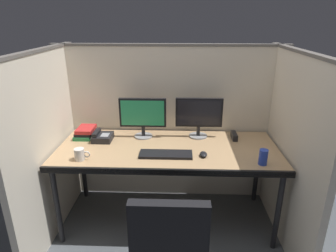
{
  "coord_description": "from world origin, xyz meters",
  "views": [
    {
      "loc": [
        0.09,
        -2.01,
        1.8
      ],
      "look_at": [
        0.0,
        0.35,
        0.92
      ],
      "focal_mm": 31.28,
      "sensor_mm": 36.0,
      "label": 1
    }
  ],
  "objects_px": {
    "monitor_right": "(199,115)",
    "keyboard_main": "(166,154)",
    "monitor_left": "(143,115)",
    "desk": "(168,153)",
    "red_stapler": "(234,136)",
    "soda_can": "(263,157)",
    "book_stack": "(85,132)",
    "desk_phone": "(102,137)",
    "coffee_mug": "(80,154)",
    "computer_mouse": "(203,154)"
  },
  "relations": [
    {
      "from": "soda_can",
      "to": "book_stack",
      "type": "bearing_deg",
      "value": 162.24
    },
    {
      "from": "monitor_left",
      "to": "book_stack",
      "type": "height_order",
      "value": "monitor_left"
    },
    {
      "from": "monitor_right",
      "to": "desk",
      "type": "bearing_deg",
      "value": -135.89
    },
    {
      "from": "soda_can",
      "to": "red_stapler",
      "type": "bearing_deg",
      "value": 104.82
    },
    {
      "from": "monitor_left",
      "to": "monitor_right",
      "type": "height_order",
      "value": "same"
    },
    {
      "from": "desk",
      "to": "red_stapler",
      "type": "relative_size",
      "value": 12.67
    },
    {
      "from": "desk",
      "to": "monitor_left",
      "type": "height_order",
      "value": "monitor_left"
    },
    {
      "from": "monitor_right",
      "to": "coffee_mug",
      "type": "bearing_deg",
      "value": -151.82
    },
    {
      "from": "soda_can",
      "to": "desk_phone",
      "type": "distance_m",
      "value": 1.41
    },
    {
      "from": "keyboard_main",
      "to": "book_stack",
      "type": "height_order",
      "value": "book_stack"
    },
    {
      "from": "monitor_left",
      "to": "monitor_right",
      "type": "bearing_deg",
      "value": 2.71
    },
    {
      "from": "keyboard_main",
      "to": "computer_mouse",
      "type": "height_order",
      "value": "computer_mouse"
    },
    {
      "from": "monitor_left",
      "to": "book_stack",
      "type": "xyz_separation_m",
      "value": [
        -0.55,
        -0.02,
        -0.17
      ]
    },
    {
      "from": "coffee_mug",
      "to": "soda_can",
      "type": "relative_size",
      "value": 1.03
    },
    {
      "from": "red_stapler",
      "to": "book_stack",
      "type": "relative_size",
      "value": 0.67
    },
    {
      "from": "desk",
      "to": "monitor_left",
      "type": "relative_size",
      "value": 4.42
    },
    {
      "from": "book_stack",
      "to": "desk_phone",
      "type": "distance_m",
      "value": 0.19
    },
    {
      "from": "book_stack",
      "to": "soda_can",
      "type": "distance_m",
      "value": 1.6
    },
    {
      "from": "monitor_right",
      "to": "keyboard_main",
      "type": "height_order",
      "value": "monitor_right"
    },
    {
      "from": "desk",
      "to": "book_stack",
      "type": "height_order",
      "value": "book_stack"
    },
    {
      "from": "desk",
      "to": "soda_can",
      "type": "bearing_deg",
      "value": -19.9
    },
    {
      "from": "monitor_right",
      "to": "monitor_left",
      "type": "bearing_deg",
      "value": -177.29
    },
    {
      "from": "monitor_left",
      "to": "soda_can",
      "type": "distance_m",
      "value": 1.11
    },
    {
      "from": "monitor_left",
      "to": "desk_phone",
      "type": "distance_m",
      "value": 0.42
    },
    {
      "from": "desk",
      "to": "book_stack",
      "type": "distance_m",
      "value": 0.82
    },
    {
      "from": "monitor_right",
      "to": "book_stack",
      "type": "distance_m",
      "value": 1.07
    },
    {
      "from": "monitor_right",
      "to": "desk_phone",
      "type": "distance_m",
      "value": 0.91
    },
    {
      "from": "monitor_right",
      "to": "keyboard_main",
      "type": "bearing_deg",
      "value": -124.63
    },
    {
      "from": "computer_mouse",
      "to": "soda_can",
      "type": "height_order",
      "value": "soda_can"
    },
    {
      "from": "desk",
      "to": "desk_phone",
      "type": "bearing_deg",
      "value": 166.38
    },
    {
      "from": "desk",
      "to": "coffee_mug",
      "type": "xyz_separation_m",
      "value": [
        -0.68,
        -0.25,
        0.1
      ]
    },
    {
      "from": "monitor_right",
      "to": "computer_mouse",
      "type": "height_order",
      "value": "monitor_right"
    },
    {
      "from": "desk_phone",
      "to": "red_stapler",
      "type": "bearing_deg",
      "value": 3.99
    },
    {
      "from": "monitor_left",
      "to": "keyboard_main",
      "type": "relative_size",
      "value": 1.0
    },
    {
      "from": "monitor_left",
      "to": "coffee_mug",
      "type": "distance_m",
      "value": 0.68
    },
    {
      "from": "monitor_left",
      "to": "keyboard_main",
      "type": "height_order",
      "value": "monitor_left"
    },
    {
      "from": "keyboard_main",
      "to": "monitor_left",
      "type": "bearing_deg",
      "value": 120.47
    },
    {
      "from": "computer_mouse",
      "to": "desk_phone",
      "type": "xyz_separation_m",
      "value": [
        -0.9,
        0.29,
        0.02
      ]
    },
    {
      "from": "desk",
      "to": "book_stack",
      "type": "relative_size",
      "value": 8.51
    },
    {
      "from": "red_stapler",
      "to": "keyboard_main",
      "type": "bearing_deg",
      "value": -148.5
    },
    {
      "from": "computer_mouse",
      "to": "desk_phone",
      "type": "bearing_deg",
      "value": 162.03
    },
    {
      "from": "computer_mouse",
      "to": "monitor_left",
      "type": "bearing_deg",
      "value": 143.93
    },
    {
      "from": "book_stack",
      "to": "soda_can",
      "type": "bearing_deg",
      "value": -17.76
    },
    {
      "from": "monitor_right",
      "to": "keyboard_main",
      "type": "xyz_separation_m",
      "value": [
        -0.29,
        -0.41,
        -0.2
      ]
    },
    {
      "from": "coffee_mug",
      "to": "book_stack",
      "type": "height_order",
      "value": "same"
    },
    {
      "from": "computer_mouse",
      "to": "desk_phone",
      "type": "relative_size",
      "value": 0.51
    },
    {
      "from": "book_stack",
      "to": "desk_phone",
      "type": "relative_size",
      "value": 1.17
    },
    {
      "from": "keyboard_main",
      "to": "red_stapler",
      "type": "height_order",
      "value": "red_stapler"
    },
    {
      "from": "keyboard_main",
      "to": "coffee_mug",
      "type": "height_order",
      "value": "coffee_mug"
    },
    {
      "from": "desk",
      "to": "keyboard_main",
      "type": "xyz_separation_m",
      "value": [
        -0.01,
        -0.15,
        0.06
      ]
    }
  ]
}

